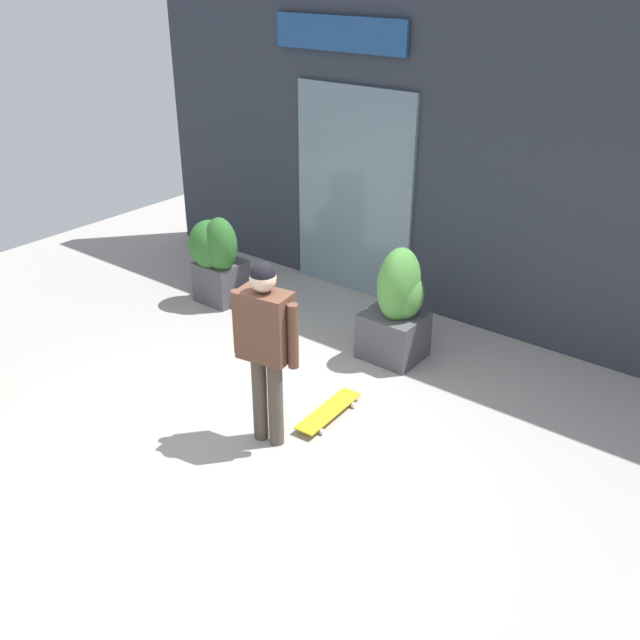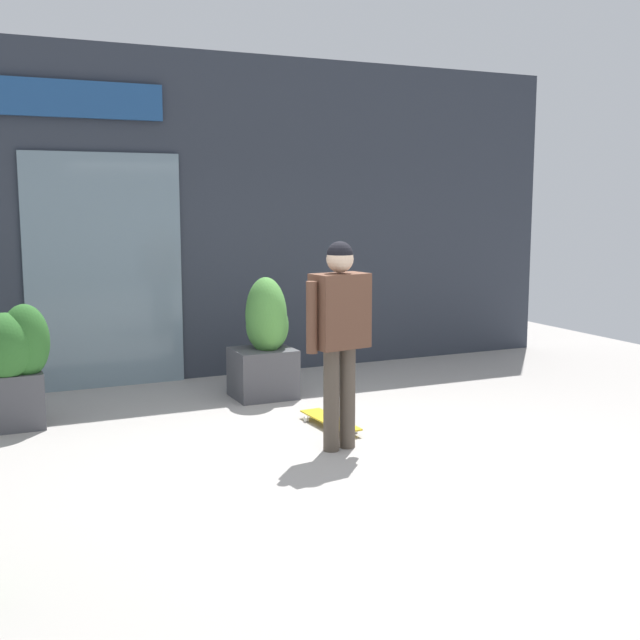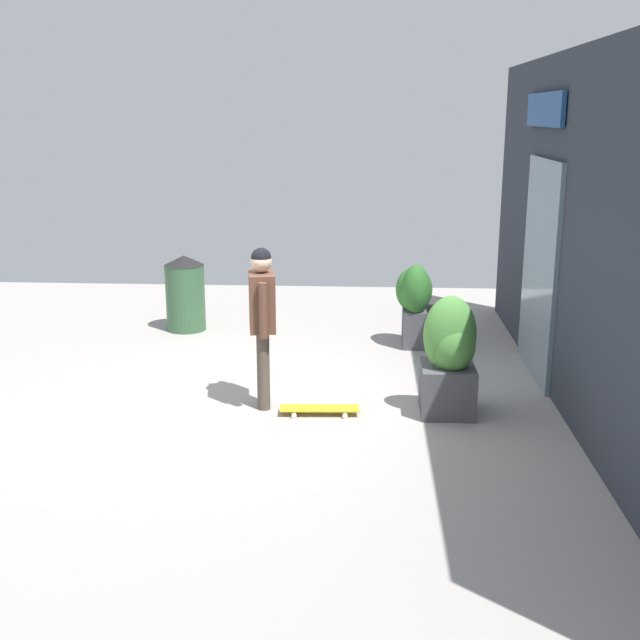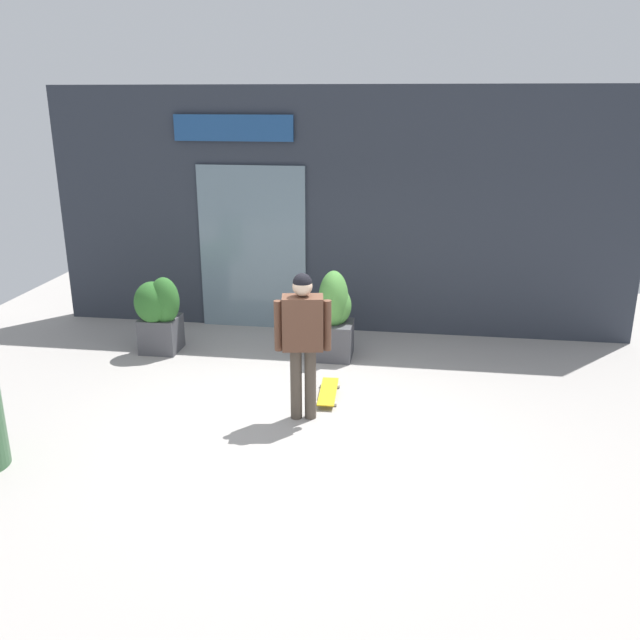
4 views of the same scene
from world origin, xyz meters
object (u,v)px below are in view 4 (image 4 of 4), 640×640
object	(u,v)px
skateboard	(328,392)
planter_box_left	(333,316)
skateboarder	(303,331)
planter_box_right	(159,313)

from	to	relation	value
skateboard	planter_box_left	size ratio (longest dim) A/B	0.66
skateboarder	planter_box_left	size ratio (longest dim) A/B	1.36
skateboard	skateboarder	bearing A→B (deg)	158.61
skateboard	planter_box_left	world-z (taller)	planter_box_left
skateboard	planter_box_left	bearing A→B (deg)	2.17
skateboard	planter_box_left	xyz separation A→B (m)	(-0.12, 1.32, 0.54)
planter_box_left	planter_box_right	world-z (taller)	planter_box_left
planter_box_right	skateboarder	bearing A→B (deg)	-36.26
skateboard	planter_box_right	distance (m)	2.85
planter_box_right	planter_box_left	bearing A→B (deg)	4.42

